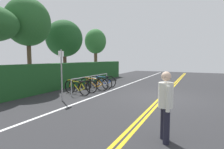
{
  "coord_description": "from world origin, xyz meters",
  "views": [
    {
      "loc": [
        -8.49,
        -1.5,
        1.84
      ],
      "look_at": [
        -0.08,
        2.61,
        0.99
      ],
      "focal_mm": 28.53,
      "sensor_mm": 36.0,
      "label": 1
    }
  ],
  "objects_px": {
    "bicycle_0": "(77,87)",
    "tree_extra": "(96,42)",
    "bike_rack": "(92,79)",
    "bicycle_3": "(100,83)",
    "bicycle_4": "(103,81)",
    "tree_far_right": "(64,39)",
    "bicycle_2": "(94,84)",
    "pedestrian": "(166,102)",
    "tree_mid": "(28,23)",
    "sign_post_near": "(61,70)",
    "bicycle_1": "(83,86)"
  },
  "relations": [
    {
      "from": "bicycle_0",
      "to": "tree_extra",
      "type": "xyz_separation_m",
      "value": [
        7.51,
        3.42,
        3.06
      ]
    },
    {
      "from": "bike_rack",
      "to": "bicycle_3",
      "type": "height_order",
      "value": "bike_rack"
    },
    {
      "from": "bicycle_4",
      "to": "tree_far_right",
      "type": "xyz_separation_m",
      "value": [
        1.16,
        4.11,
        3.04
      ]
    },
    {
      "from": "bike_rack",
      "to": "bicycle_2",
      "type": "relative_size",
      "value": 2.08
    },
    {
      "from": "pedestrian",
      "to": "tree_extra",
      "type": "distance_m",
      "value": 13.97
    },
    {
      "from": "bicycle_3",
      "to": "tree_extra",
      "type": "xyz_separation_m",
      "value": [
        5.5,
        3.61,
        3.09
      ]
    },
    {
      "from": "tree_far_right",
      "to": "bike_rack",
      "type": "bearing_deg",
      "value": -121.32
    },
    {
      "from": "bike_rack",
      "to": "tree_far_right",
      "type": "height_order",
      "value": "tree_far_right"
    },
    {
      "from": "bicycle_2",
      "to": "bicycle_4",
      "type": "height_order",
      "value": "bicycle_2"
    },
    {
      "from": "bicycle_4",
      "to": "tree_mid",
      "type": "relative_size",
      "value": 0.34
    },
    {
      "from": "bicycle_3",
      "to": "tree_far_right",
      "type": "bearing_deg",
      "value": 66.77
    },
    {
      "from": "tree_mid",
      "to": "tree_extra",
      "type": "height_order",
      "value": "tree_mid"
    },
    {
      "from": "bicycle_0",
      "to": "sign_post_near",
      "type": "distance_m",
      "value": 1.75
    },
    {
      "from": "bicycle_0",
      "to": "bicycle_4",
      "type": "height_order",
      "value": "bicycle_0"
    },
    {
      "from": "bike_rack",
      "to": "sign_post_near",
      "type": "distance_m",
      "value": 2.85
    },
    {
      "from": "bike_rack",
      "to": "tree_extra",
      "type": "bearing_deg",
      "value": 29.4
    },
    {
      "from": "pedestrian",
      "to": "tree_far_right",
      "type": "distance_m",
      "value": 11.83
    },
    {
      "from": "bicycle_3",
      "to": "sign_post_near",
      "type": "distance_m",
      "value": 3.58
    },
    {
      "from": "bicycle_0",
      "to": "tree_extra",
      "type": "distance_m",
      "value": 8.8
    },
    {
      "from": "bicycle_1",
      "to": "tree_far_right",
      "type": "xyz_separation_m",
      "value": [
        3.24,
        4.0,
        3.06
      ]
    },
    {
      "from": "sign_post_near",
      "to": "tree_extra",
      "type": "xyz_separation_m",
      "value": [
        8.93,
        3.71,
        2.08
      ]
    },
    {
      "from": "bicycle_1",
      "to": "bicycle_2",
      "type": "relative_size",
      "value": 0.99
    },
    {
      "from": "bicycle_0",
      "to": "bicycle_4",
      "type": "distance_m",
      "value": 2.68
    },
    {
      "from": "bicycle_3",
      "to": "tree_extra",
      "type": "distance_m",
      "value": 7.27
    },
    {
      "from": "pedestrian",
      "to": "tree_extra",
      "type": "height_order",
      "value": "tree_extra"
    },
    {
      "from": "bicycle_2",
      "to": "tree_mid",
      "type": "bearing_deg",
      "value": 107.96
    },
    {
      "from": "bicycle_0",
      "to": "bicycle_3",
      "type": "distance_m",
      "value": 2.02
    },
    {
      "from": "bicycle_0",
      "to": "bicycle_4",
      "type": "xyz_separation_m",
      "value": [
        2.68,
        -0.03,
        -0.0
      ]
    },
    {
      "from": "bicycle_3",
      "to": "bike_rack",
      "type": "bearing_deg",
      "value": 169.49
    },
    {
      "from": "bicycle_1",
      "to": "tree_far_right",
      "type": "bearing_deg",
      "value": 51.01
    },
    {
      "from": "bike_rack",
      "to": "sign_post_near",
      "type": "height_order",
      "value": "sign_post_near"
    },
    {
      "from": "pedestrian",
      "to": "tree_mid",
      "type": "xyz_separation_m",
      "value": [
        3.49,
        8.52,
        3.06
      ]
    },
    {
      "from": "bicycle_0",
      "to": "bike_rack",
      "type": "bearing_deg",
      "value": -2.6
    },
    {
      "from": "bicycle_4",
      "to": "tree_far_right",
      "type": "bearing_deg",
      "value": 74.16
    },
    {
      "from": "bicycle_0",
      "to": "sign_post_near",
      "type": "xyz_separation_m",
      "value": [
        -1.43,
        -0.28,
        0.98
      ]
    },
    {
      "from": "tree_far_right",
      "to": "tree_extra",
      "type": "height_order",
      "value": "tree_far_right"
    },
    {
      "from": "bicycle_3",
      "to": "sign_post_near",
      "type": "height_order",
      "value": "sign_post_near"
    },
    {
      "from": "bicycle_0",
      "to": "pedestrian",
      "type": "height_order",
      "value": "pedestrian"
    },
    {
      "from": "sign_post_near",
      "to": "tree_far_right",
      "type": "bearing_deg",
      "value": 39.63
    },
    {
      "from": "bicycle_0",
      "to": "bicycle_2",
      "type": "distance_m",
      "value": 1.34
    },
    {
      "from": "bike_rack",
      "to": "tree_extra",
      "type": "height_order",
      "value": "tree_extra"
    },
    {
      "from": "pedestrian",
      "to": "tree_far_right",
      "type": "xyz_separation_m",
      "value": [
        7.22,
        9.03,
        2.51
      ]
    },
    {
      "from": "bike_rack",
      "to": "pedestrian",
      "type": "bearing_deg",
      "value": -133.83
    },
    {
      "from": "bike_rack",
      "to": "bicycle_4",
      "type": "distance_m",
      "value": 1.38
    },
    {
      "from": "bicycle_3",
      "to": "tree_far_right",
      "type": "height_order",
      "value": "tree_far_right"
    },
    {
      "from": "bicycle_3",
      "to": "tree_mid",
      "type": "relative_size",
      "value": 0.32
    },
    {
      "from": "pedestrian",
      "to": "tree_far_right",
      "type": "relative_size",
      "value": 0.32
    },
    {
      "from": "pedestrian",
      "to": "tree_extra",
      "type": "xyz_separation_m",
      "value": [
        10.88,
        8.38,
        2.53
      ]
    },
    {
      "from": "bike_rack",
      "to": "tree_mid",
      "type": "bearing_deg",
      "value": 108.47
    },
    {
      "from": "bicycle_1",
      "to": "tree_far_right",
      "type": "relative_size",
      "value": 0.37
    }
  ]
}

